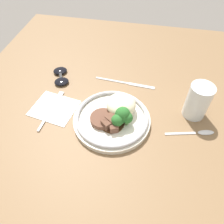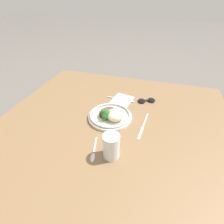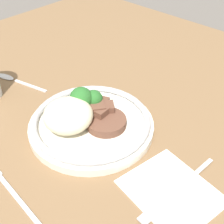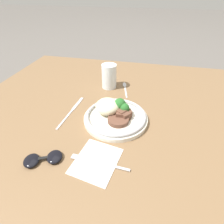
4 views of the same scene
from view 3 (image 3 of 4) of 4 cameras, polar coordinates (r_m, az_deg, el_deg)
ground_plane at (r=0.63m, az=-7.39°, el=-6.19°), size 8.00×8.00×0.00m
dining_table at (r=0.61m, az=-7.57°, el=-4.58°), size 1.12×1.20×0.05m
napkin at (r=0.50m, az=10.76°, el=-14.09°), size 0.15×0.14×0.00m
plate at (r=0.58m, az=-4.53°, el=-1.31°), size 0.23×0.23×0.07m
fork at (r=0.49m, az=10.94°, el=-14.60°), size 0.02×0.17×0.00m
knife at (r=0.53m, az=-19.63°, el=-11.32°), size 0.22×0.03×0.00m
spoon at (r=0.76m, az=-17.90°, el=5.77°), size 0.14×0.05×0.01m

